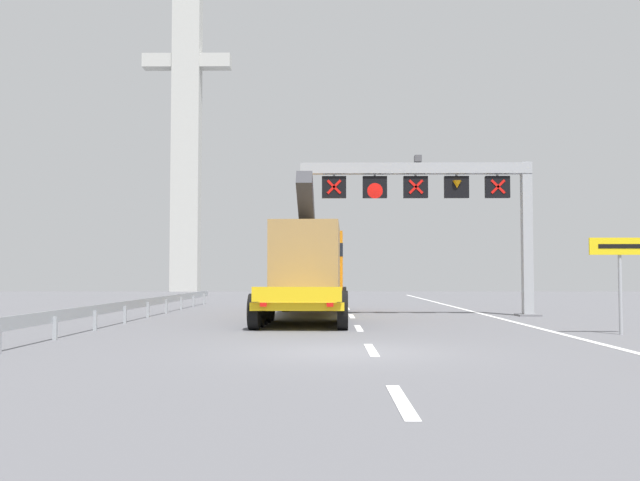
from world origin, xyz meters
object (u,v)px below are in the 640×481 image
object	(u,v)px
exit_sign_yellow	(620,260)
overhead_lane_gantry	(445,193)
heavy_haul_truck_yellow	(311,267)
bridge_pylon_distant	(187,102)

from	to	relation	value
exit_sign_yellow	overhead_lane_gantry	bearing A→B (deg)	110.77
overhead_lane_gantry	heavy_haul_truck_yellow	world-z (taller)	overhead_lane_gantry
exit_sign_yellow	bridge_pylon_distant	world-z (taller)	bridge_pylon_distant
heavy_haul_truck_yellow	exit_sign_yellow	size ratio (longest dim) A/B	5.19
heavy_haul_truck_yellow	bridge_pylon_distant	distance (m)	48.04
overhead_lane_gantry	bridge_pylon_distant	xyz separation A→B (m)	(-19.25, 42.66, 14.38)
exit_sign_yellow	heavy_haul_truck_yellow	bearing A→B (deg)	134.70
overhead_lane_gantry	heavy_haul_truck_yellow	size ratio (longest dim) A/B	0.69
overhead_lane_gantry	heavy_haul_truck_yellow	xyz separation A→B (m)	(-5.52, 0.05, -3.03)
heavy_haul_truck_yellow	bridge_pylon_distant	world-z (taller)	bridge_pylon_distant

